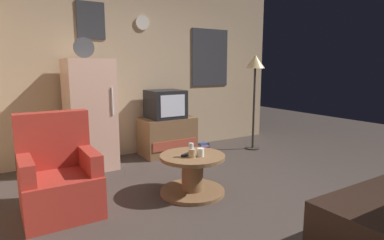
# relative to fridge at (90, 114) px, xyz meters

# --- Properties ---
(ground_plane) EXTENTS (12.00, 12.00, 0.00)m
(ground_plane) POSITION_rel_fridge_xyz_m (0.94, -2.01, -0.75)
(ground_plane) COLOR #3D332D
(wall_with_art) EXTENTS (5.20, 0.12, 2.78)m
(wall_with_art) POSITION_rel_fridge_xyz_m (0.95, 0.44, 0.64)
(wall_with_art) COLOR tan
(wall_with_art) RESTS_ON ground_plane
(fridge) EXTENTS (0.60, 0.62, 1.77)m
(fridge) POSITION_rel_fridge_xyz_m (0.00, 0.00, 0.00)
(fridge) COLOR beige
(fridge) RESTS_ON ground_plane
(tv_stand) EXTENTS (0.84, 0.53, 0.59)m
(tv_stand) POSITION_rel_fridge_xyz_m (1.22, 0.06, -0.46)
(tv_stand) COLOR brown
(tv_stand) RESTS_ON ground_plane
(crt_tv) EXTENTS (0.54, 0.51, 0.44)m
(crt_tv) POSITION_rel_fridge_xyz_m (1.19, 0.06, 0.06)
(crt_tv) COLOR black
(crt_tv) RESTS_ON tv_stand
(standing_lamp) EXTENTS (0.32, 0.32, 1.59)m
(standing_lamp) POSITION_rel_fridge_xyz_m (2.62, -0.41, 0.60)
(standing_lamp) COLOR #332D28
(standing_lamp) RESTS_ON ground_plane
(coffee_table) EXTENTS (0.72, 0.72, 0.44)m
(coffee_table) POSITION_rel_fridge_xyz_m (0.71, -1.51, -0.53)
(coffee_table) COLOR brown
(coffee_table) RESTS_ON ground_plane
(wine_glass) EXTENTS (0.05, 0.05, 0.15)m
(wine_glass) POSITION_rel_fridge_xyz_m (0.66, -1.56, -0.24)
(wine_glass) COLOR silver
(wine_glass) RESTS_ON coffee_table
(mug_ceramic_white) EXTENTS (0.08, 0.08, 0.09)m
(mug_ceramic_white) POSITION_rel_fridge_xyz_m (0.75, -1.61, -0.27)
(mug_ceramic_white) COLOR silver
(mug_ceramic_white) RESTS_ON coffee_table
(mug_ceramic_tan) EXTENTS (0.08, 0.08, 0.09)m
(mug_ceramic_tan) POSITION_rel_fridge_xyz_m (0.66, -1.59, -0.27)
(mug_ceramic_tan) COLOR tan
(mug_ceramic_tan) RESTS_ON coffee_table
(remote_control) EXTENTS (0.15, 0.11, 0.02)m
(remote_control) POSITION_rel_fridge_xyz_m (0.64, -1.50, -0.30)
(remote_control) COLOR black
(remote_control) RESTS_ON coffee_table
(armchair) EXTENTS (0.68, 0.68, 0.96)m
(armchair) POSITION_rel_fridge_xyz_m (-0.63, -1.22, -0.42)
(armchair) COLOR #A52D23
(armchair) RESTS_ON ground_plane
(book_stack) EXTENTS (0.20, 0.18, 0.12)m
(book_stack) POSITION_rel_fridge_xyz_m (1.84, -0.03, -0.70)
(book_stack) COLOR purple
(book_stack) RESTS_ON ground_plane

